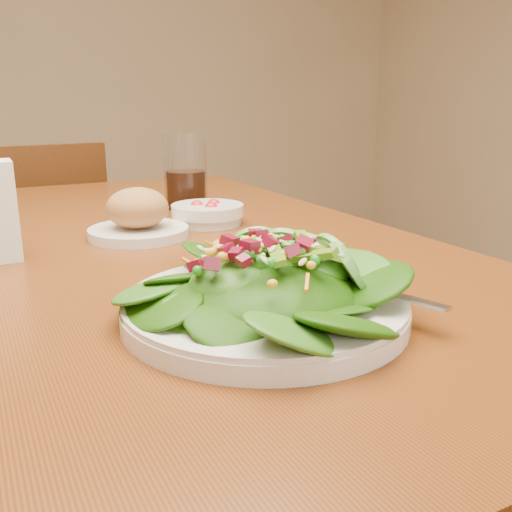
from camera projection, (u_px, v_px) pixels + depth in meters
name	position (u px, v px, depth m)	size (l,w,h in m)	color
dining_table	(136.00, 302.00, 0.94)	(0.90, 1.40, 0.75)	#68350E
chair_far	(42.00, 271.00, 1.79)	(0.43, 0.43, 0.85)	#4B200D
salad_plate	(273.00, 289.00, 0.60)	(0.30, 0.30, 0.09)	silver
bread_plate	(138.00, 217.00, 0.95)	(0.17, 0.17, 0.08)	silver
tomato_bowl	(207.00, 214.00, 1.05)	(0.13, 0.13, 0.04)	silver
drinking_glass	(186.00, 176.00, 1.19)	(0.09, 0.09, 0.16)	silver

